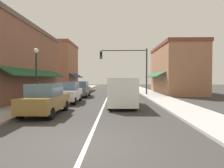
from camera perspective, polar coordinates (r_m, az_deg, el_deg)
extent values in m
plane|color=#33302D|center=(23.74, -1.08, -3.30)|extent=(80.00, 80.00, 0.00)
cube|color=gray|center=(24.57, -14.02, -3.04)|extent=(2.60, 56.00, 0.12)
cube|color=#A39E99|center=(24.15, 12.09, -3.11)|extent=(2.60, 56.00, 0.12)
cube|color=silver|center=(23.74, -1.08, -3.30)|extent=(0.14, 52.00, 0.01)
cube|color=brown|center=(20.17, -27.81, 5.29)|extent=(4.02, 14.00, 6.81)
cube|color=brown|center=(20.72, -27.96, 15.29)|extent=(4.22, 14.20, 0.40)
cube|color=slate|center=(19.28, -22.65, -0.44)|extent=(0.08, 10.64, 1.80)
cube|color=#194C2D|center=(19.03, -21.01, 3.17)|extent=(1.27, 11.76, 0.73)
cube|color=slate|center=(16.73, -27.13, 11.24)|extent=(0.08, 1.10, 1.30)
cube|color=slate|center=(22.30, -19.53, 8.90)|extent=(0.08, 1.10, 1.30)
cube|color=#9E6B4C|center=(26.96, 19.11, 3.83)|extent=(4.83, 10.00, 6.23)
cube|color=brown|center=(27.28, 19.18, 10.80)|extent=(5.03, 10.20, 0.40)
cube|color=slate|center=(26.32, 14.19, 0.19)|extent=(0.08, 7.60, 1.80)
cube|color=#194C2D|center=(26.18, 12.91, 2.82)|extent=(1.27, 8.40, 0.73)
cube|color=slate|center=(24.29, 15.43, 7.34)|extent=(0.08, 1.10, 1.30)
cube|color=slate|center=(28.56, 13.24, 6.51)|extent=(0.08, 1.10, 1.30)
cube|color=#8E5B42|center=(35.10, -15.28, 4.87)|extent=(4.34, 8.00, 8.08)
cube|color=brown|center=(35.59, -15.33, 11.70)|extent=(4.54, 8.20, 0.40)
cube|color=slate|center=(34.52, -11.88, 0.57)|extent=(0.08, 6.08, 1.80)
cube|color=navy|center=(34.38, -10.90, 2.57)|extent=(1.27, 6.72, 0.73)
cube|color=slate|center=(33.01, -12.62, 8.19)|extent=(0.08, 1.10, 1.30)
cube|color=slate|center=(36.42, -11.30, 7.59)|extent=(0.08, 1.10, 1.30)
cube|color=brown|center=(11.37, -19.79, -5.33)|extent=(1.74, 4.11, 0.80)
cube|color=slate|center=(11.21, -20.01, -1.68)|extent=(1.53, 2.01, 0.66)
cylinder|color=black|center=(12.96, -20.88, -6.26)|extent=(0.20, 0.62, 0.62)
cylinder|color=black|center=(12.45, -14.08, -6.53)|extent=(0.20, 0.62, 0.62)
cylinder|color=black|center=(10.54, -26.52, -8.17)|extent=(0.20, 0.62, 0.62)
cylinder|color=black|center=(9.90, -18.30, -8.70)|extent=(0.20, 0.62, 0.62)
cube|color=silver|center=(16.32, -13.31, -3.15)|extent=(1.80, 4.13, 0.80)
cube|color=slate|center=(16.18, -13.41, -0.60)|extent=(1.56, 2.03, 0.66)
cylinder|color=black|center=(17.86, -14.78, -4.03)|extent=(0.21, 0.62, 0.62)
cylinder|color=black|center=(17.52, -9.76, -4.11)|extent=(0.21, 0.62, 0.62)
cylinder|color=black|center=(15.27, -17.38, -5.03)|extent=(0.21, 0.62, 0.62)
cylinder|color=black|center=(14.88, -11.53, -5.16)|extent=(0.21, 0.62, 0.62)
cube|color=#4C5156|center=(21.19, -9.66, -2.01)|extent=(1.78, 4.13, 0.80)
cube|color=slate|center=(21.06, -9.72, -0.05)|extent=(1.55, 2.02, 0.66)
cylinder|color=black|center=(22.69, -11.04, -2.78)|extent=(0.21, 0.62, 0.62)
cylinder|color=black|center=(22.43, -7.07, -2.82)|extent=(0.21, 0.62, 0.62)
cylinder|color=black|center=(20.05, -12.56, -3.39)|extent=(0.21, 0.62, 0.62)
cylinder|color=black|center=(19.76, -8.07, -3.44)|extent=(0.21, 0.62, 0.62)
cube|color=silver|center=(13.80, 2.98, -2.09)|extent=(1.99, 5.01, 1.90)
cube|color=slate|center=(16.18, 2.65, -0.01)|extent=(1.73, 0.28, 0.84)
cube|color=black|center=(16.43, 2.62, -3.88)|extent=(1.86, 0.21, 0.24)
cylinder|color=black|center=(15.41, -0.54, -4.70)|extent=(0.25, 0.72, 0.72)
cylinder|color=black|center=(15.47, 6.02, -4.68)|extent=(0.25, 0.72, 0.72)
cylinder|color=black|center=(12.34, -0.87, -6.31)|extent=(0.25, 0.72, 0.72)
cylinder|color=black|center=(12.41, 7.35, -6.28)|extent=(0.25, 0.72, 0.72)
cylinder|color=#333333|center=(23.50, 10.67, 3.75)|extent=(0.18, 0.18, 5.84)
cylinder|color=#333333|center=(23.45, 3.70, 10.34)|extent=(5.71, 0.12, 0.12)
cube|color=black|center=(23.24, -3.42, 8.92)|extent=(0.30, 0.24, 0.90)
sphere|color=#420F0F|center=(23.15, -3.45, 9.65)|extent=(0.20, 0.20, 0.20)
sphere|color=#3D2D0C|center=(23.11, -3.45, 8.96)|extent=(0.20, 0.20, 0.20)
sphere|color=green|center=(23.08, -3.44, 8.27)|extent=(0.20, 0.20, 0.20)
cylinder|color=black|center=(15.21, -22.37, 1.33)|extent=(0.12, 0.12, 4.03)
sphere|color=white|center=(15.36, -22.47, 9.54)|extent=(0.36, 0.36, 0.36)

